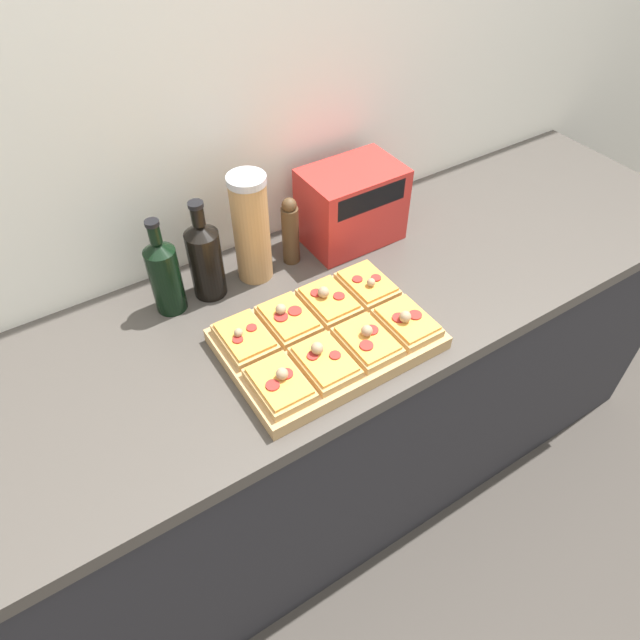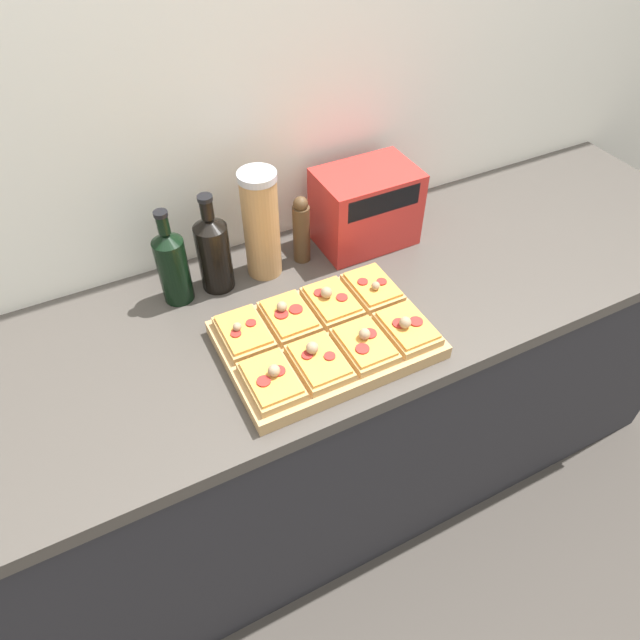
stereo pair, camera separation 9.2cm
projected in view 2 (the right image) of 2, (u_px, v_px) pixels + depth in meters
ground_plane at (345, 574)px, 1.85m from camera, size 12.00×12.00×0.00m
wall_back at (229, 122)px, 1.39m from camera, size 6.00×0.06×2.50m
kitchen_counter at (299, 420)px, 1.73m from camera, size 2.63×0.67×0.90m
cutting_board at (326, 340)px, 1.33m from camera, size 0.47×0.33×0.04m
pizza_slice_back_left at (244, 332)px, 1.30m from camera, size 0.10×0.15×0.05m
pizza_slice_back_midleft at (289, 316)px, 1.33m from camera, size 0.10×0.15×0.05m
pizza_slice_back_midright at (332, 301)px, 1.37m from camera, size 0.10×0.15×0.06m
pizza_slice_back_right at (373, 287)px, 1.41m from camera, size 0.10×0.15×0.05m
pizza_slice_front_left at (271, 380)px, 1.20m from camera, size 0.10×0.15×0.05m
pizza_slice_front_midleft at (319, 361)px, 1.24m from camera, size 0.10×0.15×0.06m
pizza_slice_front_midright at (365, 344)px, 1.27m from camera, size 0.10×0.15×0.05m
pizza_slice_front_right at (407, 328)px, 1.31m from camera, size 0.10×0.15×0.06m
olive_oil_bottle at (172, 265)px, 1.38m from camera, size 0.08×0.08×0.26m
wine_bottle at (214, 251)px, 1.41m from camera, size 0.08×0.08×0.27m
grain_jar_tall at (261, 225)px, 1.43m from camera, size 0.10×0.10×0.29m
pepper_mill at (301, 230)px, 1.50m from camera, size 0.05×0.05×0.20m
toaster_oven at (366, 207)px, 1.55m from camera, size 0.29×0.18×0.22m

